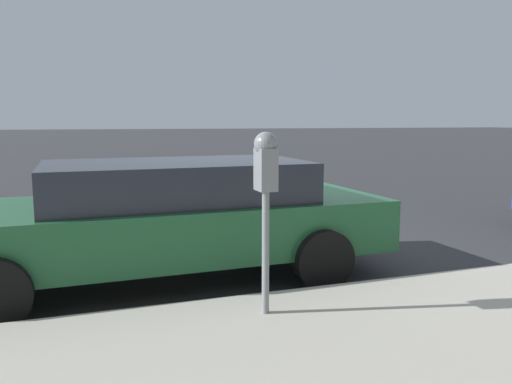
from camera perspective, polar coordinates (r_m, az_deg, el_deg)
The scene contains 3 objects.
ground_plane at distance 6.89m, azimuth -2.00°, elevation -6.55°, with size 220.00×220.00×0.00m, color #333335.
parking_meter at distance 3.97m, azimuth 1.12°, elevation 1.81°, with size 0.21×0.19×1.49m.
car_green at distance 5.52m, azimuth -10.45°, elevation -2.75°, with size 2.07×4.98×1.31m.
Camera 1 is at (-6.38, 1.92, 1.74)m, focal length 35.00 mm.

